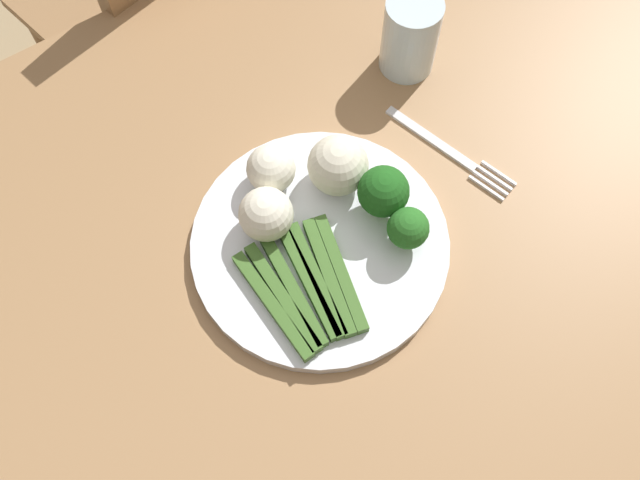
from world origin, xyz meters
TOP-DOWN VIEW (x-y plane):
  - ground_plane at (0.00, 0.00)m, footprint 6.00×6.00m
  - dining_table at (0.00, 0.00)m, footprint 1.20×0.85m
  - chair at (-0.16, -0.56)m, footprint 0.48×0.48m
  - plate at (-0.03, -0.02)m, footprint 0.26×0.26m
  - asparagus_bundle at (0.01, 0.02)m, footprint 0.10×0.14m
  - broccoli_right at (-0.11, 0.03)m, footprint 0.04×0.04m
  - broccoli_back at (-0.11, -0.01)m, footprint 0.05×0.05m
  - cauliflower_mid at (-0.00, -0.06)m, footprint 0.06×0.06m
  - cauliflower_left at (-0.09, -0.07)m, footprint 0.06×0.06m
  - cauliflower_near_center at (-0.03, -0.10)m, footprint 0.05×0.05m
  - fork at (-0.22, -0.03)m, footprint 0.06×0.16m
  - water_glass at (-0.25, -0.16)m, footprint 0.06×0.06m

SIDE VIEW (x-z plane):
  - ground_plane at x=0.00m, z-range -0.02..0.00m
  - chair at x=-0.16m, z-range 0.07..0.94m
  - dining_table at x=0.00m, z-range 0.25..0.98m
  - fork at x=-0.22m, z-range 0.72..0.73m
  - plate at x=-0.03m, z-range 0.72..0.74m
  - asparagus_bundle at x=0.01m, z-range 0.74..0.75m
  - cauliflower_near_center at x=-0.03m, z-range 0.74..0.79m
  - cauliflower_mid at x=0.00m, z-range 0.74..0.79m
  - broccoli_right at x=-0.11m, z-range 0.74..0.79m
  - cauliflower_left at x=-0.09m, z-range 0.74..0.80m
  - water_glass at x=-0.25m, z-range 0.72..0.82m
  - broccoli_back at x=-0.11m, z-range 0.74..0.81m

